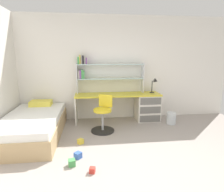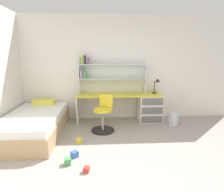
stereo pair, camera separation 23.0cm
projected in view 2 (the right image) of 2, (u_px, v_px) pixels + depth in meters
The scene contains 12 objects.
ground_plane at pixel (142, 183), 2.50m from camera, with size 6.07×6.43×0.02m, color #9E938C.
room_shell at pixel (58, 74), 3.45m from camera, with size 6.07×6.43×2.66m.
desk at pixel (142, 106), 4.81m from camera, with size 2.14×0.54×0.72m.
bookshelf_hutch at pixel (104, 72), 4.72m from camera, with size 1.70×0.22×0.96m.
desk_lamp at pixel (157, 84), 4.73m from camera, with size 0.20×0.17×0.38m.
swivel_chair at pixel (103, 117), 4.18m from camera, with size 0.52×0.52×0.80m.
bed_platform at pixel (34, 124), 3.99m from camera, with size 1.12×2.04×0.59m.
waste_bin at pixel (174, 119), 4.55m from camera, with size 0.23×0.23×0.29m, color silver.
toy_block_yellow_0 at pixel (79, 141), 3.63m from camera, with size 0.09×0.09×0.09m, color gold.
toy_block_blue_2 at pixel (75, 154), 3.12m from camera, with size 0.10×0.10×0.10m, color #3860B7.
toy_block_red_3 at pixel (86, 169), 2.72m from camera, with size 0.08×0.08×0.08m, color red.
toy_block_green_4 at pixel (67, 161), 2.91m from camera, with size 0.10×0.10×0.10m, color #479E51.
Camera 2 is at (-0.54, -2.18, 1.65)m, focal length 30.04 mm.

